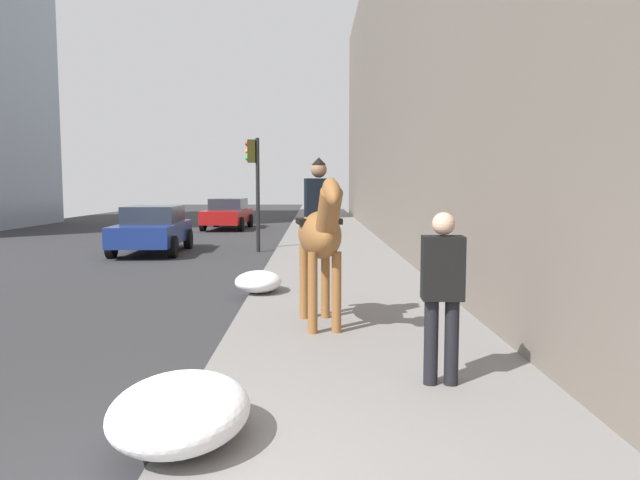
{
  "coord_description": "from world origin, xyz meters",
  "views": [
    {
      "loc": [
        -3.37,
        -1.18,
        2.08
      ],
      "look_at": [
        4.0,
        -1.25,
        1.4
      ],
      "focal_mm": 33.5,
      "sensor_mm": 36.0,
      "label": 1
    }
  ],
  "objects_px": {
    "pedestrian_greeting": "(442,287)",
    "car_near_lane": "(153,229)",
    "car_mid_lane": "(228,213)",
    "traffic_light_near_curb": "(255,176)",
    "mounted_horse_near": "(320,232)"
  },
  "relations": [
    {
      "from": "pedestrian_greeting",
      "to": "car_mid_lane",
      "type": "height_order",
      "value": "pedestrian_greeting"
    },
    {
      "from": "pedestrian_greeting",
      "to": "car_near_lane",
      "type": "bearing_deg",
      "value": 30.0
    },
    {
      "from": "pedestrian_greeting",
      "to": "car_near_lane",
      "type": "relative_size",
      "value": 0.41
    },
    {
      "from": "car_near_lane",
      "to": "car_mid_lane",
      "type": "height_order",
      "value": "same"
    },
    {
      "from": "mounted_horse_near",
      "to": "traffic_light_near_curb",
      "type": "distance_m",
      "value": 10.53
    },
    {
      "from": "car_mid_lane",
      "to": "pedestrian_greeting",
      "type": "bearing_deg",
      "value": 15.85
    },
    {
      "from": "pedestrian_greeting",
      "to": "traffic_light_near_curb",
      "type": "relative_size",
      "value": 0.48
    },
    {
      "from": "mounted_horse_near",
      "to": "car_near_lane",
      "type": "relative_size",
      "value": 0.56
    },
    {
      "from": "pedestrian_greeting",
      "to": "mounted_horse_near",
      "type": "bearing_deg",
      "value": 29.19
    },
    {
      "from": "mounted_horse_near",
      "to": "traffic_light_near_curb",
      "type": "bearing_deg",
      "value": -177.75
    },
    {
      "from": "car_mid_lane",
      "to": "traffic_light_near_curb",
      "type": "bearing_deg",
      "value": 15.51
    },
    {
      "from": "traffic_light_near_curb",
      "to": "mounted_horse_near",
      "type": "bearing_deg",
      "value": -169.46
    },
    {
      "from": "mounted_horse_near",
      "to": "car_mid_lane",
      "type": "height_order",
      "value": "mounted_horse_near"
    },
    {
      "from": "car_near_lane",
      "to": "car_mid_lane",
      "type": "relative_size",
      "value": 0.92
    },
    {
      "from": "car_near_lane",
      "to": "traffic_light_near_curb",
      "type": "bearing_deg",
      "value": 91.94
    }
  ]
}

